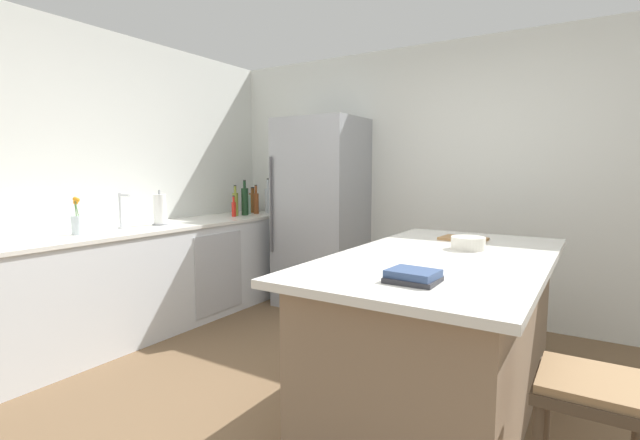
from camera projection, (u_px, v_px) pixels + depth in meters
name	position (u px, v px, depth m)	size (l,w,h in m)	color
ground_plane	(326.00, 417.00, 2.56)	(7.20, 7.20, 0.00)	brown
wall_rear	(447.00, 181.00, 4.31)	(6.00, 0.10, 2.60)	silver
wall_left	(73.00, 183.00, 3.71)	(0.10, 6.00, 2.60)	silver
counter_run_left	(162.00, 275.00, 4.06)	(0.68, 3.14, 0.92)	silver
kitchen_island	(442.00, 332.00, 2.60)	(1.10, 2.05, 0.93)	#8E755B
refrigerator	(321.00, 213.00, 4.65)	(0.82, 0.72, 1.93)	#93969B
bar_stool	(590.00, 412.00, 1.58)	(0.36, 0.36, 0.69)	#473828
sink_faucet	(121.00, 210.00, 3.73)	(0.15, 0.05, 0.30)	silver
flower_vase	(77.00, 222.00, 3.39)	(0.09, 0.09, 0.29)	silver
paper_towel_roll	(160.00, 210.00, 4.00)	(0.14, 0.14, 0.31)	gray
soda_bottle	(268.00, 200.00, 5.18)	(0.08, 0.08, 0.39)	silver
whiskey_bottle	(253.00, 202.00, 5.19)	(0.09, 0.09, 0.29)	brown
vinegar_bottle	(256.00, 202.00, 5.04)	(0.06, 0.06, 0.32)	#994C23
gin_bottle	(247.00, 204.00, 4.98)	(0.08, 0.08, 0.29)	#8CB79E
wine_bottle	(245.00, 201.00, 4.87)	(0.08, 0.08, 0.38)	#19381E
olive_oil_bottle	(235.00, 203.00, 4.81)	(0.06, 0.06, 0.33)	olive
hot_sauce_bottle	(234.00, 208.00, 4.72)	(0.04, 0.04, 0.22)	red
cookbook_stack	(413.00, 276.00, 1.93)	(0.22, 0.19, 0.05)	#2D2D33
mixing_bowl	(468.00, 243.00, 2.73)	(0.20, 0.20, 0.08)	silver
cutting_board	(463.00, 239.00, 3.09)	(0.31, 0.23, 0.02)	#9E7042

